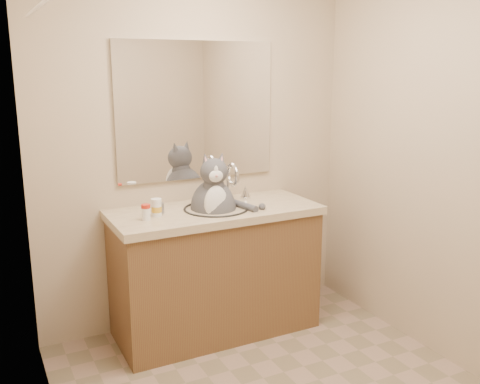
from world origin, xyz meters
name	(u,v)px	position (x,y,z in m)	size (l,w,h in m)	color
room	(298,183)	(0.00, 0.00, 1.20)	(2.22, 2.52, 2.42)	gray
vanity	(215,268)	(0.00, 0.96, 0.44)	(1.34, 0.59, 1.12)	brown
mirror	(197,111)	(0.00, 1.24, 1.45)	(1.10, 0.02, 0.90)	white
shower_curtain	(66,244)	(-1.05, 0.10, 1.03)	(0.02, 1.30, 1.93)	beige
cat	(214,205)	(-0.01, 0.96, 0.88)	(0.40, 0.40, 0.58)	#4A494F
pill_bottle_redcap	(146,212)	(-0.47, 0.90, 0.90)	(0.07, 0.07, 0.09)	white
pill_bottle_orange	(156,208)	(-0.39, 0.96, 0.90)	(0.08, 0.08, 0.11)	white
grey_canister	(161,208)	(-0.35, 1.00, 0.88)	(0.05, 0.05, 0.07)	gray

